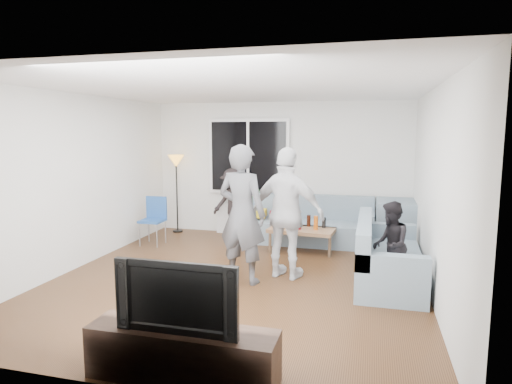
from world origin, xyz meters
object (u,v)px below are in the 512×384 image
(coffee_table, at_px, (302,240))
(spectator_right, at_px, (390,245))
(side_chair, at_px, (152,221))
(tv_console, at_px, (183,354))
(player_left, at_px, (242,214))
(floor_lamp, at_px, (177,194))
(player_right, at_px, (287,213))
(spectator_back, at_px, (233,203))
(sofa_back_section, at_px, (310,220))
(sofa_right_section, at_px, (389,251))
(television, at_px, (181,294))

(coffee_table, bearing_deg, spectator_right, -46.42)
(side_chair, height_order, tv_console, side_chair)
(coffee_table, xyz_separation_m, player_left, (-0.55, -1.74, 0.74))
(floor_lamp, xyz_separation_m, player_left, (2.13, -2.55, 0.16))
(coffee_table, height_order, player_right, player_right)
(player_right, xyz_separation_m, spectator_back, (-1.44, 2.05, -0.25))
(coffee_table, height_order, spectator_right, spectator_right)
(sofa_back_section, xyz_separation_m, spectator_back, (-1.48, 0.03, 0.24))
(player_left, relative_size, tv_console, 1.17)
(floor_lamp, bearing_deg, player_left, -50.01)
(floor_lamp, bearing_deg, side_chair, -90.00)
(sofa_right_section, xyz_separation_m, side_chair, (-4.07, 0.94, 0.01))
(sofa_right_section, bearing_deg, television, 149.70)
(side_chair, bearing_deg, spectator_back, 35.07)
(side_chair, relative_size, floor_lamp, 0.55)
(sofa_back_section, relative_size, player_right, 1.26)
(player_left, xyz_separation_m, tv_console, (0.20, -2.42, -0.72))
(sofa_right_section, height_order, floor_lamp, floor_lamp)
(sofa_back_section, xyz_separation_m, sofa_right_section, (1.34, -1.81, 0.00))
(floor_lamp, height_order, television, floor_lamp)
(spectator_back, height_order, tv_console, spectator_back)
(side_chair, xyz_separation_m, player_left, (2.13, -1.49, 0.51))
(player_left, bearing_deg, coffee_table, -95.45)
(player_right, height_order, tv_console, player_right)
(player_left, xyz_separation_m, television, (0.20, -2.42, -0.20))
(sofa_right_section, xyz_separation_m, television, (-1.73, -2.96, 0.31))
(coffee_table, height_order, tv_console, tv_console)
(player_right, bearing_deg, side_chair, -8.36)
(floor_lamp, distance_m, spectator_right, 4.66)
(television, bearing_deg, spectator_right, 57.29)
(spectator_right, bearing_deg, player_right, -93.59)
(sofa_right_section, bearing_deg, side_chair, 76.99)
(player_right, relative_size, tv_console, 1.14)
(spectator_right, relative_size, television, 1.11)
(side_chair, bearing_deg, coffee_table, 4.75)
(spectator_back, bearing_deg, player_left, -54.01)
(sofa_right_section, distance_m, floor_lamp, 4.55)
(player_left, xyz_separation_m, player_right, (0.56, 0.33, -0.02))
(player_right, height_order, television, player_right)
(player_right, bearing_deg, tv_console, 97.51)
(side_chair, relative_size, player_left, 0.46)
(coffee_table, relative_size, floor_lamp, 0.71)
(sofa_back_section, xyz_separation_m, spectator_right, (1.34, -2.07, 0.15))
(player_left, bearing_deg, floor_lamp, -37.98)
(coffee_table, bearing_deg, sofa_back_section, 85.62)
(sofa_right_section, distance_m, spectator_right, 0.31)
(sofa_right_section, xyz_separation_m, spectator_back, (-2.82, 1.84, 0.24))
(sofa_right_section, relative_size, television, 1.93)
(coffee_table, xyz_separation_m, tv_console, (-0.34, -4.16, 0.02))
(sofa_back_section, height_order, television, television)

